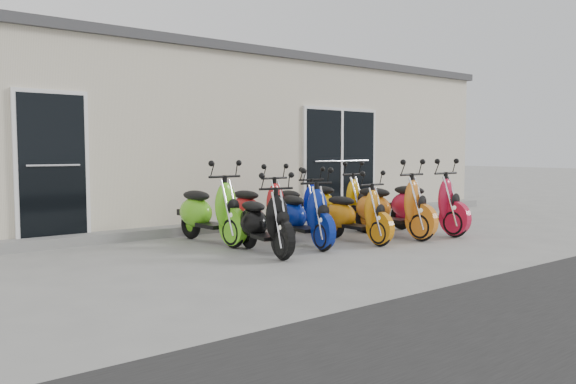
% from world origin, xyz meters
% --- Properties ---
extents(ground, '(80.00, 80.00, 0.00)m').
position_xyz_m(ground, '(0.00, 0.00, 0.00)').
color(ground, gray).
rests_on(ground, ground).
extents(building, '(14.00, 6.00, 3.20)m').
position_xyz_m(building, '(0.00, 5.20, 1.60)').
color(building, beige).
rests_on(building, ground).
extents(roof_cap, '(14.20, 6.20, 0.16)m').
position_xyz_m(roof_cap, '(0.00, 5.20, 3.28)').
color(roof_cap, '#3F3F42').
rests_on(roof_cap, building).
extents(front_step, '(14.00, 0.40, 0.15)m').
position_xyz_m(front_step, '(0.00, 2.02, 0.07)').
color(front_step, gray).
rests_on(front_step, ground).
extents(door_left, '(1.07, 0.08, 2.22)m').
position_xyz_m(door_left, '(-3.20, 2.17, 1.26)').
color(door_left, black).
rests_on(door_left, front_step).
extents(door_right, '(2.02, 0.08, 2.22)m').
position_xyz_m(door_right, '(2.60, 2.17, 1.26)').
color(door_right, black).
rests_on(door_right, front_step).
extents(scooter_front_black, '(0.77, 1.60, 1.14)m').
position_xyz_m(scooter_front_black, '(-1.11, -0.32, 0.57)').
color(scooter_front_black, black).
rests_on(scooter_front_black, ground).
extents(scooter_front_blue, '(0.82, 1.67, 1.18)m').
position_xyz_m(scooter_front_blue, '(-0.26, -0.12, 0.59)').
color(scooter_front_blue, navy).
rests_on(scooter_front_blue, ground).
extents(scooter_front_orange_a, '(0.56, 1.52, 1.12)m').
position_xyz_m(scooter_front_orange_a, '(0.59, -0.35, 0.56)').
color(scooter_front_orange_a, orange).
rests_on(scooter_front_orange_a, ground).
extents(scooter_front_orange_b, '(0.72, 1.77, 1.29)m').
position_xyz_m(scooter_front_orange_b, '(1.43, -0.33, 0.64)').
color(scooter_front_orange_b, orange).
rests_on(scooter_front_orange_b, ground).
extents(scooter_front_red, '(0.65, 1.75, 1.29)m').
position_xyz_m(scooter_front_red, '(2.21, -0.41, 0.65)').
color(scooter_front_red, '#B71434').
rests_on(scooter_front_red, ground).
extents(scooter_back_green, '(0.77, 1.78, 1.28)m').
position_xyz_m(scooter_back_green, '(-1.25, 0.93, 0.64)').
color(scooter_back_green, '#68CF21').
rests_on(scooter_back_green, ground).
extents(scooter_back_red, '(0.75, 1.69, 1.22)m').
position_xyz_m(scooter_back_red, '(-0.30, 0.98, 0.61)').
color(scooter_back_red, red).
rests_on(scooter_back_red, ground).
extents(scooter_back_blue, '(0.71, 1.60, 1.15)m').
position_xyz_m(scooter_back_blue, '(0.58, 1.02, 0.57)').
color(scooter_back_blue, '#010F85').
rests_on(scooter_back_blue, ground).
extents(scooter_back_yellow, '(0.83, 1.74, 1.24)m').
position_xyz_m(scooter_back_yellow, '(1.37, 0.96, 0.62)').
color(scooter_back_yellow, '#CF9207').
rests_on(scooter_back_yellow, ground).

